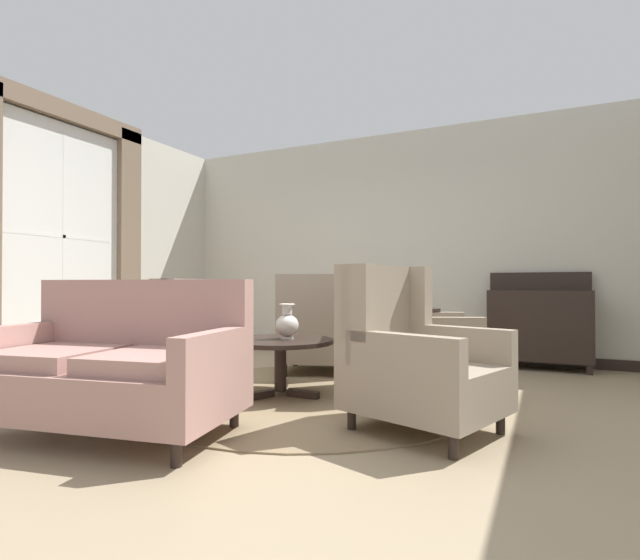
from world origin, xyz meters
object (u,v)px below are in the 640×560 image
(sideboard, at_px, (539,324))
(porcelain_vase, at_px, (287,324))
(armchair_near_window, at_px, (320,332))
(coffee_table, at_px, (281,349))
(settee, at_px, (114,368))
(armchair_back_corner, at_px, (171,338))
(side_table, at_px, (412,343))
(armchair_beside_settee, at_px, (413,360))
(armchair_foreground_right, at_px, (409,343))

(sideboard, bearing_deg, porcelain_vase, -129.09)
(armchair_near_window, bearing_deg, porcelain_vase, 81.16)
(coffee_table, bearing_deg, settee, -108.72)
(armchair_near_window, relative_size, armchair_back_corner, 1.09)
(porcelain_vase, distance_m, sideboard, 3.00)
(coffee_table, relative_size, side_table, 1.21)
(armchair_back_corner, bearing_deg, porcelain_vase, 83.53)
(settee, bearing_deg, sideboard, 46.91)
(coffee_table, relative_size, porcelain_vase, 3.00)
(settee, xyz_separation_m, armchair_near_window, (0.30, 2.41, 0.03))
(settee, relative_size, armchair_back_corner, 1.73)
(side_table, distance_m, sideboard, 2.08)
(coffee_table, distance_m, armchair_near_window, 1.10)
(settee, bearing_deg, porcelain_vase, 59.83)
(armchair_beside_settee, distance_m, sideboard, 2.88)
(armchair_beside_settee, bearing_deg, armchair_near_window, 60.82)
(armchair_near_window, bearing_deg, armchair_beside_settee, 112.85)
(porcelain_vase, bearing_deg, coffee_table, -144.60)
(coffee_table, bearing_deg, armchair_foreground_right, 29.88)
(coffee_table, height_order, armchair_foreground_right, armchair_foreground_right)
(settee, distance_m, side_table, 2.32)
(armchair_beside_settee, height_order, armchair_back_corner, armchair_beside_settee)
(porcelain_vase, relative_size, armchair_foreground_right, 0.26)
(armchair_near_window, bearing_deg, coffee_table, 78.56)
(armchair_foreground_right, height_order, side_table, armchair_foreground_right)
(armchair_back_corner, bearing_deg, armchair_beside_settee, 72.95)
(armchair_foreground_right, relative_size, sideboard, 1.07)
(coffee_table, bearing_deg, armchair_near_window, 97.86)
(armchair_beside_settee, xyz_separation_m, armchair_foreground_right, (-0.29, 0.99, -0.01))
(porcelain_vase, height_order, side_table, porcelain_vase)
(armchair_back_corner, xyz_separation_m, side_table, (2.22, 0.46, 0.01))
(sideboard, bearing_deg, coffee_table, -129.37)
(armchair_near_window, xyz_separation_m, sideboard, (2.08, 1.26, 0.06))
(armchair_near_window, height_order, sideboard, sideboard)
(armchair_back_corner, bearing_deg, settee, 24.08)
(settee, bearing_deg, armchair_near_window, 72.85)
(coffee_table, distance_m, armchair_beside_settee, 1.32)
(settee, relative_size, side_table, 2.32)
(settee, bearing_deg, armchair_foreground_right, 42.99)
(coffee_table, height_order, side_table, side_table)
(porcelain_vase, relative_size, armchair_near_window, 0.28)
(coffee_table, xyz_separation_m, side_table, (0.99, 0.50, 0.05))
(coffee_table, bearing_deg, armchair_back_corner, 177.92)
(porcelain_vase, bearing_deg, armchair_back_corner, 179.42)
(settee, relative_size, armchair_near_window, 1.59)
(armchair_beside_settee, height_order, armchair_foreground_right, armchair_beside_settee)
(settee, distance_m, armchair_foreground_right, 2.33)
(armchair_foreground_right, xyz_separation_m, armchair_back_corner, (-2.18, -0.50, -0.01))
(settee, bearing_deg, side_table, 41.67)
(armchair_beside_settee, height_order, side_table, armchair_beside_settee)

